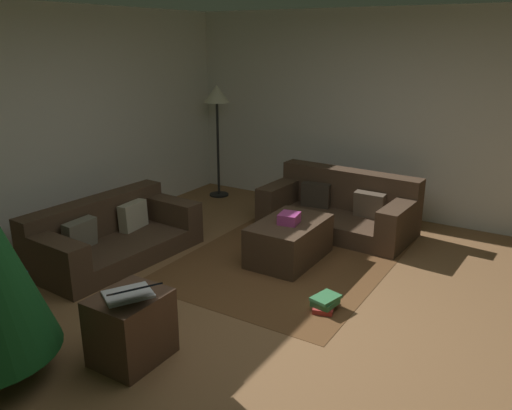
% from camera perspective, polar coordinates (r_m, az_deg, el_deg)
% --- Properties ---
extents(ground_plane, '(6.40, 6.40, 0.00)m').
position_cam_1_polar(ground_plane, '(4.40, 3.47, -12.67)').
color(ground_plane, brown).
extents(rear_partition, '(6.40, 0.12, 2.60)m').
position_cam_1_polar(rear_partition, '(6.01, -23.84, 7.48)').
color(rear_partition, silver).
rests_on(rear_partition, ground_plane).
extents(corner_partition, '(0.12, 6.40, 2.60)m').
position_cam_1_polar(corner_partition, '(6.79, 16.58, 9.31)').
color(corner_partition, silver).
rests_on(corner_partition, ground_plane).
extents(couch_left, '(1.81, 0.98, 0.61)m').
position_cam_1_polar(couch_left, '(5.71, -15.77, -3.26)').
color(couch_left, '#473323').
rests_on(couch_left, ground_plane).
extents(couch_right, '(0.98, 1.82, 0.70)m').
position_cam_1_polar(couch_right, '(6.35, 9.32, -0.37)').
color(couch_right, '#473323').
rests_on(couch_right, ground_plane).
extents(ottoman, '(0.93, 0.59, 0.43)m').
position_cam_1_polar(ottoman, '(5.43, 3.69, -3.96)').
color(ottoman, '#473323').
rests_on(ottoman, ground_plane).
extents(gift_box, '(0.24, 0.22, 0.11)m').
position_cam_1_polar(gift_box, '(5.29, 3.68, -1.48)').
color(gift_box, '#B23F8C').
rests_on(gift_box, ottoman).
extents(tv_remote, '(0.07, 0.16, 0.02)m').
position_cam_1_polar(tv_remote, '(5.47, 3.53, -1.31)').
color(tv_remote, black).
rests_on(tv_remote, ottoman).
extents(side_table, '(0.52, 0.44, 0.51)m').
position_cam_1_polar(side_table, '(3.92, -13.64, -13.01)').
color(side_table, '#4C3323').
rests_on(side_table, ground_plane).
extents(laptop, '(0.49, 0.52, 0.19)m').
position_cam_1_polar(laptop, '(3.71, -13.71, -9.37)').
color(laptop, silver).
rests_on(laptop, side_table).
extents(book_stack, '(0.30, 0.24, 0.13)m').
position_cam_1_polar(book_stack, '(4.57, 7.63, -10.66)').
color(book_stack, '#B7332D').
rests_on(book_stack, ground_plane).
extents(corner_lamp, '(0.36, 0.36, 1.61)m').
position_cam_1_polar(corner_lamp, '(7.43, -4.34, 11.23)').
color(corner_lamp, black).
rests_on(corner_lamp, ground_plane).
extents(area_rug, '(2.60, 2.00, 0.01)m').
position_cam_1_polar(area_rug, '(5.51, 3.65, -5.98)').
color(area_rug, brown).
rests_on(area_rug, ground_plane).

